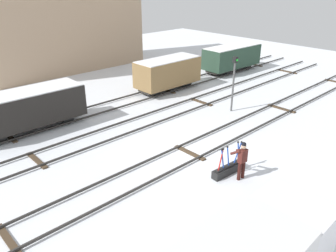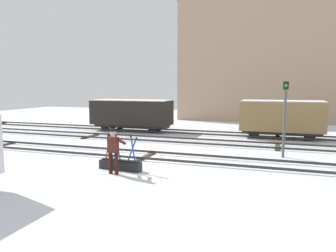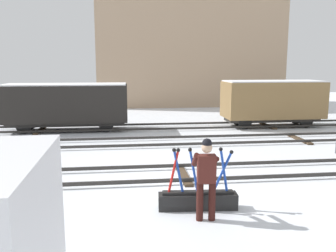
# 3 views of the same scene
# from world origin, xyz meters

# --- Properties ---
(ground_plane) EXTENTS (60.00, 60.00, 0.00)m
(ground_plane) POSITION_xyz_m (0.00, 0.00, 0.00)
(ground_plane) COLOR silver
(track_main_line) EXTENTS (44.00, 1.94, 0.18)m
(track_main_line) POSITION_xyz_m (0.00, 0.00, 0.11)
(track_main_line) COLOR #2D2B28
(track_main_line) RESTS_ON ground_plane
(track_siding_near) EXTENTS (44.00, 1.94, 0.18)m
(track_siding_near) POSITION_xyz_m (0.00, 4.48, 0.11)
(track_siding_near) COLOR #2D2B28
(track_siding_near) RESTS_ON ground_plane
(track_siding_far) EXTENTS (44.00, 1.94, 0.18)m
(track_siding_far) POSITION_xyz_m (0.00, 8.05, 0.11)
(track_siding_far) COLOR #2D2B28
(track_siding_far) RESTS_ON ground_plane
(switch_lever_frame) EXTENTS (1.82, 0.49, 1.44)m
(switch_lever_frame) POSITION_xyz_m (-0.07, -2.44, 0.25)
(switch_lever_frame) COLOR black
(switch_lever_frame) RESTS_ON ground_plane
(rail_worker) EXTENTS (0.57, 0.65, 1.78)m
(rail_worker) POSITION_xyz_m (-0.03, -3.04, 1.01)
(rail_worker) COLOR #351511
(rail_worker) RESTS_ON ground_plane
(signal_post) EXTENTS (0.24, 0.32, 3.54)m
(signal_post) POSITION_xyz_m (6.12, 2.08, 2.19)
(signal_post) COLOR #4C4C4C
(signal_post) RESTS_ON ground_plane
(apartment_building) EXTENTS (14.76, 5.18, 11.85)m
(apartment_building) POSITION_xyz_m (3.56, 19.37, 5.93)
(apartment_building) COLOR tan
(apartment_building) RESTS_ON ground_plane
(freight_car_near_switch) EXTENTS (5.11, 2.09, 2.43)m
(freight_car_near_switch) POSITION_xyz_m (6.06, 8.05, 1.39)
(freight_car_near_switch) COLOR #2D2B28
(freight_car_near_switch) RESTS_ON ground_plane
(freight_car_mid_siding) EXTENTS (5.99, 2.14, 2.33)m
(freight_car_mid_siding) POSITION_xyz_m (-4.53, 8.05, 1.35)
(freight_car_mid_siding) COLOR #2D2B28
(freight_car_mid_siding) RESTS_ON ground_plane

